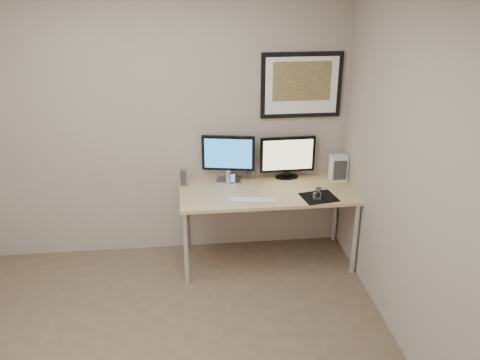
{
  "coord_description": "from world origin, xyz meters",
  "views": [
    {
      "loc": [
        0.28,
        -2.83,
        2.63
      ],
      "look_at": [
        0.72,
        1.1,
        0.95
      ],
      "focal_mm": 38.0,
      "sensor_mm": 36.0,
      "label": 1
    }
  ],
  "objects_px": {
    "monitor_large": "(228,156)",
    "speaker_left": "(184,177)",
    "speaker_right": "(251,170)",
    "phone_dock": "(233,179)",
    "framed_art": "(301,85)",
    "monitor_tv": "(287,156)",
    "keyboard": "(252,200)",
    "fan_unit": "(338,168)",
    "desk": "(267,197)"
  },
  "relations": [
    {
      "from": "monitor_large",
      "to": "fan_unit",
      "type": "relative_size",
      "value": 2.02
    },
    {
      "from": "framed_art",
      "to": "speaker_left",
      "type": "distance_m",
      "value": 1.38
    },
    {
      "from": "framed_art",
      "to": "phone_dock",
      "type": "xyz_separation_m",
      "value": [
        -0.65,
        -0.16,
        -0.83
      ]
    },
    {
      "from": "fan_unit",
      "to": "monitor_large",
      "type": "bearing_deg",
      "value": 175.47
    },
    {
      "from": "speaker_right",
      "to": "speaker_left",
      "type": "bearing_deg",
      "value": -148.97
    },
    {
      "from": "fan_unit",
      "to": "keyboard",
      "type": "bearing_deg",
      "value": -157.02
    },
    {
      "from": "framed_art",
      "to": "monitor_tv",
      "type": "xyz_separation_m",
      "value": [
        -0.12,
        -0.05,
        -0.67
      ]
    },
    {
      "from": "keyboard",
      "to": "speaker_right",
      "type": "bearing_deg",
      "value": 94.3
    },
    {
      "from": "monitor_large",
      "to": "speaker_right",
      "type": "distance_m",
      "value": 0.27
    },
    {
      "from": "monitor_large",
      "to": "keyboard",
      "type": "bearing_deg",
      "value": -59.36
    },
    {
      "from": "framed_art",
      "to": "speaker_left",
      "type": "bearing_deg",
      "value": -173.36
    },
    {
      "from": "framed_art",
      "to": "monitor_large",
      "type": "xyz_separation_m",
      "value": [
        -0.68,
        -0.07,
        -0.64
      ]
    },
    {
      "from": "monitor_tv",
      "to": "desk",
      "type": "bearing_deg",
      "value": -131.52
    },
    {
      "from": "keyboard",
      "to": "fan_unit",
      "type": "relative_size",
      "value": 1.6
    },
    {
      "from": "speaker_left",
      "to": "monitor_tv",
      "type": "bearing_deg",
      "value": 14.44
    },
    {
      "from": "framed_art",
      "to": "monitor_tv",
      "type": "distance_m",
      "value": 0.68
    },
    {
      "from": "speaker_right",
      "to": "keyboard",
      "type": "relative_size",
      "value": 0.44
    },
    {
      "from": "speaker_left",
      "to": "speaker_right",
      "type": "distance_m",
      "value": 0.65
    },
    {
      "from": "speaker_right",
      "to": "phone_dock",
      "type": "height_order",
      "value": "speaker_right"
    },
    {
      "from": "speaker_left",
      "to": "fan_unit",
      "type": "relative_size",
      "value": 0.69
    },
    {
      "from": "keyboard",
      "to": "speaker_left",
      "type": "bearing_deg",
      "value": 156.19
    },
    {
      "from": "phone_dock",
      "to": "keyboard",
      "type": "bearing_deg",
      "value": -82.6
    },
    {
      "from": "speaker_left",
      "to": "framed_art",
      "type": "bearing_deg",
      "value": 16.77
    },
    {
      "from": "fan_unit",
      "to": "speaker_left",
      "type": "bearing_deg",
      "value": 178.99
    },
    {
      "from": "monitor_large",
      "to": "speaker_left",
      "type": "distance_m",
      "value": 0.46
    },
    {
      "from": "phone_dock",
      "to": "keyboard",
      "type": "xyz_separation_m",
      "value": [
        0.13,
        -0.37,
        -0.05
      ]
    },
    {
      "from": "speaker_right",
      "to": "monitor_large",
      "type": "bearing_deg",
      "value": -147.72
    },
    {
      "from": "fan_unit",
      "to": "speaker_right",
      "type": "bearing_deg",
      "value": 171.8
    },
    {
      "from": "speaker_right",
      "to": "keyboard",
      "type": "height_order",
      "value": "speaker_right"
    },
    {
      "from": "monitor_large",
      "to": "fan_unit",
      "type": "xyz_separation_m",
      "value": [
        1.04,
        -0.08,
        -0.13
      ]
    },
    {
      "from": "framed_art",
      "to": "speaker_right",
      "type": "distance_m",
      "value": 0.93
    },
    {
      "from": "speaker_left",
      "to": "phone_dock",
      "type": "xyz_separation_m",
      "value": [
        0.45,
        -0.03,
        -0.02
      ]
    },
    {
      "from": "monitor_large",
      "to": "phone_dock",
      "type": "bearing_deg",
      "value": -60.99
    },
    {
      "from": "monitor_tv",
      "to": "keyboard",
      "type": "height_order",
      "value": "monitor_tv"
    },
    {
      "from": "monitor_tv",
      "to": "phone_dock",
      "type": "distance_m",
      "value": 0.57
    },
    {
      "from": "phone_dock",
      "to": "fan_unit",
      "type": "relative_size",
      "value": 0.5
    },
    {
      "from": "monitor_tv",
      "to": "speaker_left",
      "type": "distance_m",
      "value": 1.0
    },
    {
      "from": "monitor_tv",
      "to": "phone_dock",
      "type": "relative_size",
      "value": 4.34
    },
    {
      "from": "framed_art",
      "to": "fan_unit",
      "type": "height_order",
      "value": "framed_art"
    },
    {
      "from": "monitor_large",
      "to": "speaker_left",
      "type": "xyz_separation_m",
      "value": [
        -0.42,
        -0.06,
        -0.17
      ]
    },
    {
      "from": "speaker_left",
      "to": "speaker_right",
      "type": "bearing_deg",
      "value": 18.3
    },
    {
      "from": "desk",
      "to": "speaker_left",
      "type": "height_order",
      "value": "speaker_left"
    },
    {
      "from": "monitor_tv",
      "to": "keyboard",
      "type": "bearing_deg",
      "value": -131.72
    },
    {
      "from": "monitor_large",
      "to": "keyboard",
      "type": "height_order",
      "value": "monitor_large"
    },
    {
      "from": "framed_art",
      "to": "speaker_left",
      "type": "xyz_separation_m",
      "value": [
        -1.11,
        -0.13,
        -0.81
      ]
    },
    {
      "from": "speaker_left",
      "to": "speaker_right",
      "type": "height_order",
      "value": "speaker_right"
    },
    {
      "from": "desk",
      "to": "framed_art",
      "type": "height_order",
      "value": "framed_art"
    },
    {
      "from": "desk",
      "to": "fan_unit",
      "type": "bearing_deg",
      "value": 13.76
    },
    {
      "from": "keyboard",
      "to": "fan_unit",
      "type": "xyz_separation_m",
      "value": [
        0.88,
        0.37,
        0.12
      ]
    },
    {
      "from": "framed_art",
      "to": "monitor_tv",
      "type": "relative_size",
      "value": 1.42
    }
  ]
}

